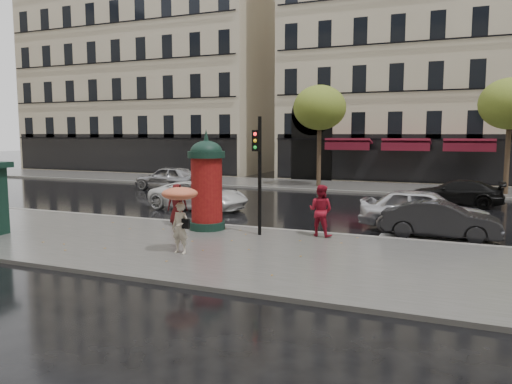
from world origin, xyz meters
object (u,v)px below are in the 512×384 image
at_px(car_white, 199,195).
at_px(car_far_silver, 169,178).
at_px(man_burgundy, 177,204).
at_px(traffic_light, 259,164).
at_px(car_black, 455,193).
at_px(woman_umbrella, 180,208).
at_px(woman_red, 321,210).
at_px(car_silver, 424,210).
at_px(morris_column, 207,182).
at_px(car_darkgrey, 441,220).

bearing_deg(car_white, car_far_silver, 48.32).
relative_size(man_burgundy, traffic_light, 0.39).
bearing_deg(car_black, woman_umbrella, -24.95).
distance_m(woman_umbrella, man_burgundy, 4.69).
relative_size(woman_red, car_silver, 0.38).
bearing_deg(traffic_light, car_silver, 35.59).
height_order(morris_column, traffic_light, traffic_light).
xyz_separation_m(woman_red, car_silver, (3.06, 2.92, -0.21)).
height_order(woman_umbrella, car_far_silver, woman_umbrella).
xyz_separation_m(traffic_light, car_darkgrey, (5.66, 2.48, -1.90)).
bearing_deg(woman_umbrella, traffic_light, 71.81).
relative_size(car_darkgrey, car_black, 0.87).
xyz_separation_m(traffic_light, car_silver, (5.02, 3.59, -1.75)).
height_order(traffic_light, car_silver, traffic_light).
bearing_deg(morris_column, car_silver, 24.72).
xyz_separation_m(woman_umbrella, traffic_light, (1.06, 3.24, 1.11)).
relative_size(man_burgundy, car_white, 0.32).
bearing_deg(car_silver, morris_column, 115.93).
bearing_deg(car_white, car_darkgrey, -96.77).
bearing_deg(man_burgundy, car_black, -160.31).
xyz_separation_m(man_burgundy, car_far_silver, (-7.21, 10.60, -0.13)).
distance_m(morris_column, car_darkgrey, 8.18).
distance_m(morris_column, traffic_light, 2.26).
height_order(woman_umbrella, man_burgundy, woman_umbrella).
distance_m(woman_umbrella, car_white, 9.14).
bearing_deg(woman_red, car_black, -101.51).
xyz_separation_m(car_silver, car_far_silver, (-15.83, 7.68, -0.01)).
bearing_deg(car_darkgrey, morris_column, 106.35).
relative_size(car_silver, car_far_silver, 1.01).
relative_size(car_white, car_far_silver, 1.06).
bearing_deg(car_far_silver, woman_umbrella, 38.69).
height_order(man_burgundy, morris_column, morris_column).
xyz_separation_m(woman_red, man_burgundy, (-5.56, 0.00, -0.09)).
xyz_separation_m(man_burgundy, morris_column, (1.47, -0.38, 0.94)).
height_order(car_white, car_far_silver, car_far_silver).
height_order(woman_umbrella, woman_red, woman_umbrella).
height_order(woman_red, car_white, woman_red).
xyz_separation_m(woman_umbrella, woman_red, (3.03, 3.92, -0.43)).
bearing_deg(car_darkgrey, car_far_silver, 62.65).
xyz_separation_m(woman_umbrella, car_black, (7.00, 14.12, -0.78)).
bearing_deg(car_black, car_silver, -5.74).
bearing_deg(car_black, man_burgundy, -41.63).
bearing_deg(morris_column, woman_umbrella, -73.26).
bearing_deg(woman_red, car_far_silver, -29.91).
height_order(man_burgundy, traffic_light, traffic_light).
relative_size(woman_umbrella, woman_red, 1.14).
xyz_separation_m(woman_umbrella, car_darkgrey, (6.73, 5.72, -0.79)).
xyz_separation_m(car_white, car_black, (11.02, 5.94, -0.02)).
height_order(man_burgundy, car_silver, man_burgundy).
bearing_deg(car_black, woman_red, -19.86).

